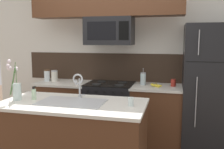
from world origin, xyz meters
name	(u,v)px	position (x,y,z in m)	size (l,w,h in m)	color
rear_partition	(132,59)	(0.30, 1.28, 1.30)	(5.20, 0.10, 2.60)	silver
splash_band	(115,67)	(0.00, 1.22, 1.15)	(3.21, 0.01, 0.48)	#332319
back_counter_left	(65,108)	(-0.80, 0.90, 0.46)	(0.88, 0.65, 0.91)	#4C2B19
back_counter_right	(156,114)	(0.76, 0.90, 0.46)	(0.79, 0.65, 0.91)	#4C2B19
stove_range	(110,111)	(0.00, 0.90, 0.46)	(0.76, 0.64, 0.93)	black
microwave	(109,31)	(0.00, 0.88, 1.76)	(0.74, 0.40, 0.43)	black
refrigerator	(213,87)	(1.57, 0.92, 0.92)	(0.87, 0.74, 1.85)	black
storage_jar_tall	(47,75)	(-1.13, 0.91, 1.01)	(0.10, 0.10, 0.20)	silver
storage_jar_medium	(54,76)	(-0.99, 0.92, 1.01)	(0.11, 0.11, 0.19)	silver
banana_bunch	(156,85)	(0.74, 0.84, 0.93)	(0.19, 0.13, 0.08)	yellow
french_press	(143,79)	(0.53, 0.96, 1.01)	(0.09, 0.09, 0.27)	silver
coffee_tin	(173,83)	(1.00, 0.95, 0.97)	(0.08, 0.08, 0.11)	#B22D23
island_counter	(73,140)	(-0.13, -0.35, 0.46)	(1.69, 0.86, 0.91)	#4C2B19
kitchen_sink	(72,108)	(-0.14, -0.35, 0.84)	(0.76, 0.44, 0.16)	#ADAFB5
sink_faucet	(78,82)	(-0.13, -0.13, 1.11)	(0.14, 0.14, 0.31)	#B7BABF
dish_soap_bottle	(34,94)	(-0.62, -0.34, 0.98)	(0.06, 0.05, 0.16)	beige
spare_glass	(131,102)	(0.56, -0.34, 0.96)	(0.06, 0.06, 0.09)	silver
flower_vase	(16,88)	(-0.82, -0.40, 1.06)	(0.17, 0.19, 0.49)	silver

